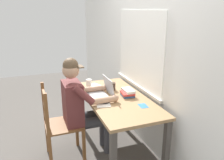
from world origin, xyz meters
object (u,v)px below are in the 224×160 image
object	(u,v)px
laptop	(102,92)
wooden_chair	(59,124)
coffee_mug_white	(89,83)
coffee_mug_dark	(112,86)
landscape_photo_print	(143,106)
computer_mouse	(106,102)
book_stack_main	(128,93)
seated_person	(82,103)
desk	(116,104)

from	to	relation	value
laptop	wooden_chair	bearing A→B (deg)	-86.19
coffee_mug_white	coffee_mug_dark	bearing A→B (deg)	47.37
laptop	landscape_photo_print	xyz separation A→B (m)	(0.43, 0.33, -0.05)
wooden_chair	computer_mouse	world-z (taller)	wooden_chair
laptop	book_stack_main	distance (m)	0.31
seated_person	computer_mouse	distance (m)	0.31
coffee_mug_dark	book_stack_main	distance (m)	0.29
seated_person	wooden_chair	world-z (taller)	seated_person
computer_mouse	coffee_mug_white	xyz separation A→B (m)	(-0.64, -0.03, 0.04)
desk	coffee_mug_white	distance (m)	0.55
computer_mouse	landscape_photo_print	xyz separation A→B (m)	(0.21, 0.37, -0.02)
coffee_mug_dark	book_stack_main	world-z (taller)	coffee_mug_dark
laptop	computer_mouse	bearing A→B (deg)	-8.16
seated_person	coffee_mug_white	world-z (taller)	seated_person
laptop	desk	bearing A→B (deg)	60.68
computer_mouse	book_stack_main	xyz separation A→B (m)	(-0.13, 0.33, 0.03)
wooden_chair	coffee_mug_dark	xyz separation A→B (m)	(-0.21, 0.75, 0.31)
book_stack_main	landscape_photo_print	distance (m)	0.34
laptop	seated_person	bearing A→B (deg)	-82.33
coffee_mug_dark	coffee_mug_white	bearing A→B (deg)	-132.63
seated_person	laptop	world-z (taller)	seated_person
book_stack_main	seated_person	bearing A→B (deg)	-96.22
seated_person	computer_mouse	bearing A→B (deg)	51.51
wooden_chair	landscape_photo_print	bearing A→B (deg)	65.86
seated_person	book_stack_main	bearing A→B (deg)	83.78
desk	book_stack_main	distance (m)	0.20
coffee_mug_white	landscape_photo_print	world-z (taller)	coffee_mug_white
computer_mouse	book_stack_main	distance (m)	0.36
desk	laptop	xyz separation A→B (m)	(-0.08, -0.15, 0.15)
coffee_mug_white	book_stack_main	distance (m)	0.62
seated_person	desk	bearing A→B (deg)	83.67
seated_person	computer_mouse	size ratio (longest dim) A/B	12.34
desk	wooden_chair	size ratio (longest dim) A/B	1.57
seated_person	laptop	distance (m)	0.29
seated_person	laptop	bearing A→B (deg)	97.67
coffee_mug_white	laptop	bearing A→B (deg)	8.45
desk	seated_person	bearing A→B (deg)	-96.33
wooden_chair	coffee_mug_dark	size ratio (longest dim) A/B	7.38
landscape_photo_print	computer_mouse	bearing A→B (deg)	-113.87
seated_person	coffee_mug_white	size ratio (longest dim) A/B	10.84
landscape_photo_print	coffee_mug_white	bearing A→B (deg)	-149.51
desk	coffee_mug_dark	size ratio (longest dim) A/B	11.55
laptop	landscape_photo_print	distance (m)	0.55
laptop	computer_mouse	xyz separation A→B (m)	(0.23, -0.03, -0.04)
coffee_mug_white	seated_person	bearing A→B (deg)	-25.67
seated_person	laptop	size ratio (longest dim) A/B	3.74
coffee_mug_white	computer_mouse	bearing A→B (deg)	2.50
laptop	landscape_photo_print	size ratio (longest dim) A/B	2.54
laptop	computer_mouse	world-z (taller)	laptop
desk	wooden_chair	bearing A→B (deg)	-93.82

